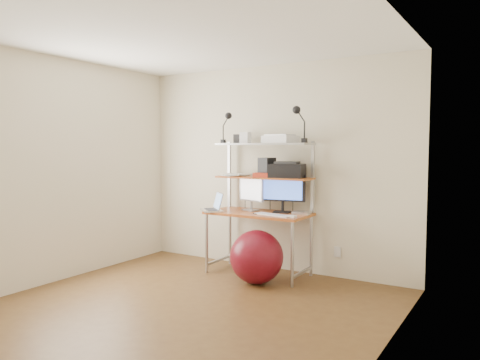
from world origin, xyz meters
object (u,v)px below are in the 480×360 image
(laptop, at_px, (215,207))
(exercise_ball, at_px, (257,257))
(monitor_silver, at_px, (251,191))
(printer, at_px, (287,170))
(monitor_black, at_px, (283,190))

(laptop, distance_m, exercise_ball, 0.86)
(monitor_silver, bearing_deg, exercise_ball, -37.02)
(laptop, distance_m, printer, 0.98)
(monitor_black, height_order, laptop, monitor_black)
(monitor_silver, height_order, monitor_black, monitor_black)
(laptop, bearing_deg, exercise_ball, 28.95)
(laptop, relative_size, exercise_ball, 0.69)
(monitor_silver, height_order, printer, printer)
(exercise_ball, bearing_deg, monitor_silver, 126.43)
(monitor_black, distance_m, printer, 0.24)
(monitor_silver, bearing_deg, printer, 21.55)
(exercise_ball, bearing_deg, laptop, 165.30)
(monitor_black, xyz_separation_m, printer, (0.06, -0.00, 0.23))
(laptop, relative_size, printer, 0.96)
(printer, xyz_separation_m, exercise_ball, (-0.14, -0.47, -0.94))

